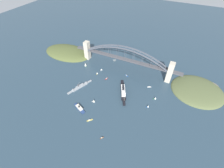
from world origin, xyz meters
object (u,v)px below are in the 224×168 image
(harbor_ferry_steamer, at_px, (79,108))
(small_boat_8, at_px, (85,65))
(harbor_arch_bridge, at_px, (125,59))
(naval_cruiser, at_px, (80,87))
(small_boat_1, at_px, (90,120))
(small_boat_4, at_px, (102,138))
(small_boat_5, at_px, (127,76))
(small_boat_3, at_px, (97,73))
(small_boat_9, at_px, (148,106))
(small_boat_2, at_px, (94,101))
(ocean_liner, at_px, (123,91))
(small_boat_7, at_px, (149,87))
(small_boat_10, at_px, (102,69))
(small_boat_6, at_px, (106,79))
(seaplane_taxiing_near_bridge, at_px, (114,60))
(seaplane_second_in_formation, at_px, (153,66))
(small_boat_0, at_px, (155,98))

(harbor_ferry_steamer, xyz_separation_m, small_boat_8, (70.35, -133.86, 3.19))
(harbor_arch_bridge, height_order, small_boat_8, harbor_arch_bridge)
(naval_cruiser, distance_m, small_boat_1, 99.86)
(small_boat_8, bearing_deg, small_boat_4, 130.08)
(naval_cruiser, relative_size, small_boat_8, 5.36)
(naval_cruiser, bearing_deg, small_boat_5, -133.56)
(small_boat_3, height_order, small_boat_9, small_boat_9)
(small_boat_2, relative_size, small_boat_9, 1.26)
(small_boat_5, distance_m, small_boat_9, 112.08)
(naval_cruiser, distance_m, small_boat_4, 144.78)
(ocean_liner, relative_size, small_boat_2, 8.02)
(harbor_arch_bridge, bearing_deg, small_boat_9, 133.06)
(small_boat_2, bearing_deg, small_boat_7, -134.30)
(small_boat_8, bearing_deg, small_boat_10, -176.20)
(small_boat_1, xyz_separation_m, small_boat_2, (16.53, -44.85, 3.58))
(small_boat_4, xyz_separation_m, small_boat_6, (67.38, -149.26, -0.19))
(seaplane_taxiing_near_bridge, xyz_separation_m, small_boat_3, (15.98, 74.29, 0.98))
(seaplane_second_in_formation, xyz_separation_m, small_boat_2, (82.15, 185.18, 2.31))
(small_boat_1, height_order, small_boat_7, small_boat_7)
(small_boat_0, xyz_separation_m, small_boat_4, (63.46, 134.83, -2.69))
(small_boat_2, relative_size, small_boat_8, 0.74)
(harbor_arch_bridge, relative_size, harbor_ferry_steamer, 9.01)
(small_boat_8, bearing_deg, small_boat_2, 130.21)
(small_boat_9, bearing_deg, ocean_liner, -14.31)
(small_boat_0, relative_size, small_boat_8, 0.65)
(small_boat_0, bearing_deg, small_boat_10, -14.41)
(ocean_liner, height_order, small_boat_3, ocean_liner)
(seaplane_taxiing_near_bridge, relative_size, small_boat_10, 1.63)
(small_boat_4, bearing_deg, small_boat_1, -29.66)
(small_boat_4, bearing_deg, ocean_liner, -85.60)
(harbor_ferry_steamer, distance_m, small_boat_6, 110.93)
(small_boat_8, bearing_deg, seaplane_taxiing_near_bridge, -137.14)
(harbor_ferry_steamer, height_order, small_boat_8, small_boat_8)
(small_boat_3, xyz_separation_m, small_boat_9, (-153.63, 51.19, 0.30))
(harbor_ferry_steamer, xyz_separation_m, small_boat_5, (-49.81, -144.82, -1.80))
(seaplane_second_in_formation, distance_m, small_boat_9, 150.48)
(small_boat_2, relative_size, small_boat_10, 1.54)
(small_boat_2, distance_m, small_boat_10, 115.03)
(harbor_arch_bridge, bearing_deg, small_boat_7, 152.83)
(small_boat_4, height_order, small_boat_7, small_boat_4)
(small_boat_0, bearing_deg, seaplane_second_in_formation, -72.22)
(naval_cruiser, relative_size, small_boat_1, 6.31)
(small_boat_7, distance_m, small_boat_10, 136.62)
(harbor_ferry_steamer, distance_m, small_boat_1, 38.27)
(harbor_arch_bridge, xyz_separation_m, small_boat_0, (-105.55, 74.70, -26.80))
(harbor_ferry_steamer, distance_m, small_boat_8, 151.26)
(ocean_liner, xyz_separation_m, small_boat_0, (-72.83, -13.05, -1.92))
(small_boat_1, xyz_separation_m, small_boat_9, (-95.32, -82.51, 2.63))
(ocean_liner, relative_size, small_boat_0, 9.21)
(small_boat_4, distance_m, small_boat_10, 200.14)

